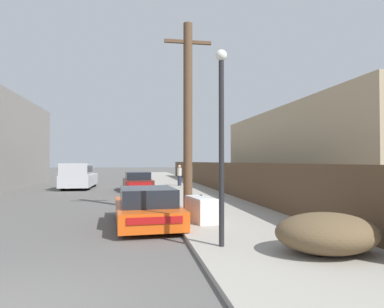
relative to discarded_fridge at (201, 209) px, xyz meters
The scene contains 11 objects.
sidewalk_curb 17.48m from the discarded_fridge, 85.74° to the left, with size 4.20×63.00×0.12m, color #9E998E.
discarded_fridge is the anchor object (origin of this frame).
parked_sports_car_red 1.74m from the discarded_fridge, behind, with size 2.16×4.64×1.20m.
car_parked_mid 13.31m from the discarded_fridge, 98.24° to the left, with size 2.14×4.22×1.29m.
pickup_truck 16.48m from the discarded_fridge, 111.99° to the left, with size 2.08×5.40×1.88m.
utility_pole 3.88m from the discarded_fridge, 93.09° to the left, with size 1.80×0.34×7.16m.
street_lamp 3.92m from the discarded_fridge, 92.90° to the right, with size 0.26×0.26×4.43m.
brush_pile 4.55m from the discarded_fridge, 66.32° to the right, with size 2.14×1.76×0.83m.
wooden_fence 14.63m from the discarded_fridge, 77.16° to the left, with size 0.08×40.53×1.82m, color brown.
building_right_house 10.39m from the discarded_fridge, 38.02° to the left, with size 6.00×15.96×4.76m, color tan.
pedestrian 15.85m from the discarded_fridge, 85.13° to the left, with size 0.34×0.34×1.61m.
Camera 1 is at (1.92, -4.63, 2.02)m, focal length 32.00 mm.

